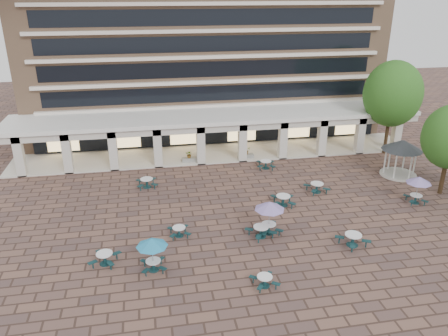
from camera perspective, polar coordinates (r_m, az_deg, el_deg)
The scene contains 19 objects.
ground at distance 33.23m, azimuth 3.51°, elevation -7.02°, with size 120.00×120.00×0.00m, color brown.
apartment_building at distance 54.11m, azimuth -2.90°, elevation 18.48°, with size 40.00×15.50×25.20m.
retail_arcade at distance 45.43m, azimuth -0.84°, elevation 5.39°, with size 42.00×6.60×4.40m.
picnic_table_0 at distance 29.31m, azimuth -15.32°, elevation -11.21°, with size 2.07×2.07×0.79m.
picnic_table_1 at distance 26.61m, azimuth 5.32°, elevation -14.38°, with size 1.71×1.71×0.69m.
picnic_table_2 at distance 31.37m, azimuth 16.49°, elevation -8.85°, with size 2.27×2.27×0.86m.
picnic_table_4 at distance 27.29m, azimuth -9.41°, elevation -9.72°, with size 1.97×1.97×2.27m.
picnic_table_5 at distance 31.19m, azimuth 4.84°, elevation -8.15°, with size 2.20×2.20×0.82m.
picnic_table_6 at distance 30.87m, azimuth 5.98°, elevation -5.07°, with size 2.17×2.17×2.50m.
picnic_table_7 at distance 38.39m, azimuth 12.03°, elevation -2.42°, with size 2.03×2.03×0.83m.
picnic_table_8 at distance 39.05m, azimuth -10.05°, elevation -1.83°, with size 1.95×1.95×0.83m.
picnic_table_9 at distance 31.37m, azimuth -5.89°, elevation -8.15°, with size 1.65×1.65×0.70m.
picnic_table_10 at distance 35.63m, azimuth 7.73°, elevation -4.11°, with size 2.16×2.16×0.86m.
picnic_table_11 at distance 38.41m, azimuth 24.10°, elevation -1.55°, with size 2.01×2.01×2.33m.
picnic_table_13 at distance 42.68m, azimuth 5.48°, elevation 0.55°, with size 2.03×2.03×0.80m.
gazebo at distance 43.41m, azimuth 22.22°, elevation 2.30°, with size 3.71×3.71×3.45m.
tree_east_c at distance 48.00m, azimuth 21.17°, elevation 9.02°, with size 5.87×5.87×9.78m.
planter_left at distance 44.06m, azimuth -4.54°, elevation 1.33°, with size 1.50×0.82×1.25m.
planter_right at distance 44.97m, azimuth 2.93°, elevation 1.87°, with size 1.50×0.82×1.30m.
Camera 1 is at (-7.22, -28.03, 16.32)m, focal length 35.00 mm.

